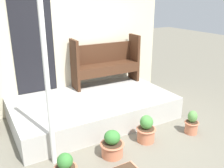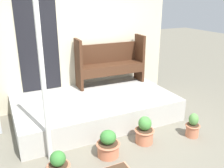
# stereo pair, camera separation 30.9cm
# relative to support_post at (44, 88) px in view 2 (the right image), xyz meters

# --- Properties ---
(ground_plane) EXTENTS (24.00, 24.00, 0.00)m
(ground_plane) POSITION_rel_support_post_xyz_m (1.15, 0.11, -1.15)
(ground_plane) COLOR #706B5B
(porch_slab) EXTENTS (3.08, 1.77, 0.44)m
(porch_slab) POSITION_rel_support_post_xyz_m (1.13, 1.00, -0.93)
(porch_slab) COLOR #B2AFA8
(porch_slab) RESTS_ON ground_plane
(house_wall) EXTENTS (4.28, 0.08, 2.60)m
(house_wall) POSITION_rel_support_post_xyz_m (1.09, 1.91, 0.15)
(house_wall) COLOR beige
(house_wall) RESTS_ON ground_plane
(support_post) EXTENTS (0.07, 0.07, 2.31)m
(support_post) POSITION_rel_support_post_xyz_m (0.00, 0.00, 0.00)
(support_post) COLOR white
(support_post) RESTS_ON ground_plane
(bench) EXTENTS (1.54, 0.43, 1.07)m
(bench) POSITION_rel_support_post_xyz_m (1.76, 1.62, -0.18)
(bench) COLOR #422616
(bench) RESTS_ON porch_slab
(flower_pot_left) EXTENTS (0.32, 0.32, 0.42)m
(flower_pot_left) POSITION_rel_support_post_xyz_m (0.02, -0.46, -0.97)
(flower_pot_left) COLOR #C67251
(flower_pot_left) RESTS_ON ground_plane
(flower_pot_middle) EXTENTS (0.37, 0.37, 0.43)m
(flower_pot_middle) POSITION_rel_support_post_xyz_m (0.83, -0.28, -0.97)
(flower_pot_middle) COLOR #C67251
(flower_pot_middle) RESTS_ON ground_plane
(flower_pot_right) EXTENTS (0.33, 0.33, 0.48)m
(flower_pot_right) POSITION_rel_support_post_xyz_m (1.53, -0.21, -0.95)
(flower_pot_right) COLOR #C67251
(flower_pot_right) RESTS_ON ground_plane
(flower_pot_far_right) EXTENTS (0.26, 0.26, 0.44)m
(flower_pot_far_right) POSITION_rel_support_post_xyz_m (2.39, -0.40, -0.96)
(flower_pot_far_right) COLOR #C67251
(flower_pot_far_right) RESTS_ON ground_plane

